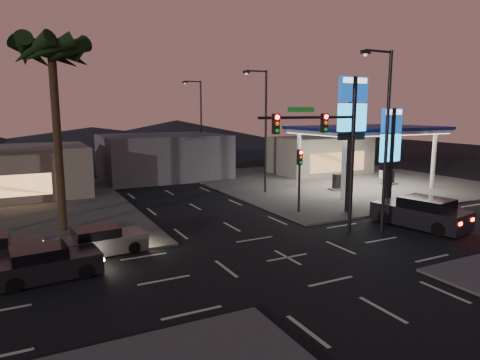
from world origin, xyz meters
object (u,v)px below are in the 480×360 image
pylon_sign_tall (352,118)px  car_lane_a_front (46,264)px  suv_station (421,213)px  traffic_signal_mast (328,141)px  car_lane_b_front (101,241)px  pylon_sign_short (390,144)px  gas_station (367,131)px

pylon_sign_tall → car_lane_a_front: pylon_sign_tall is taller
suv_station → car_lane_a_front: bearing=175.9°
traffic_signal_mast → suv_station: traffic_signal_mast is taller
car_lane_a_front → suv_station: (20.30, -1.46, 0.19)m
pylon_sign_tall → suv_station: 7.38m
pylon_sign_tall → car_lane_a_front: 19.89m
car_lane_a_front → car_lane_b_front: bearing=40.4°
traffic_signal_mast → suv_station: bearing=-10.0°
car_lane_a_front → suv_station: size_ratio=0.77×
traffic_signal_mast → car_lane_a_front: bearing=178.5°
pylon_sign_tall → pylon_sign_short: (2.50, -1.00, -1.74)m
car_lane_a_front → car_lane_b_front: 3.36m
traffic_signal_mast → car_lane_b_front: 12.62m
pylon_sign_short → car_lane_a_front: bearing=-174.2°
car_lane_a_front → pylon_sign_tall: bearing=9.5°
pylon_sign_tall → suv_station: (1.52, -4.61, -5.56)m
traffic_signal_mast → car_lane_a_front: 14.77m
pylon_sign_short → traffic_signal_mast: size_ratio=0.88×
pylon_sign_short → car_lane_b_front: (-18.72, 0.02, -4.03)m
gas_station → pylon_sign_short: 9.02m
gas_station → car_lane_b_front: gas_station is taller
gas_station → traffic_signal_mast: traffic_signal_mast is taller
traffic_signal_mast → car_lane_a_front: (-14.04, 0.36, -4.58)m
pylon_sign_tall → suv_station: pylon_sign_tall is taller
pylon_sign_short → suv_station: 5.35m
car_lane_b_front → suv_station: (17.74, -3.64, 0.21)m
pylon_sign_tall → car_lane_a_front: bearing=-170.5°
car_lane_b_front → suv_station: suv_station is taller
pylon_sign_short → traffic_signal_mast: 7.69m
car_lane_a_front → suv_station: suv_station is taller
pylon_sign_tall → pylon_sign_short: 3.20m
traffic_signal_mast → car_lane_b_front: bearing=167.5°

